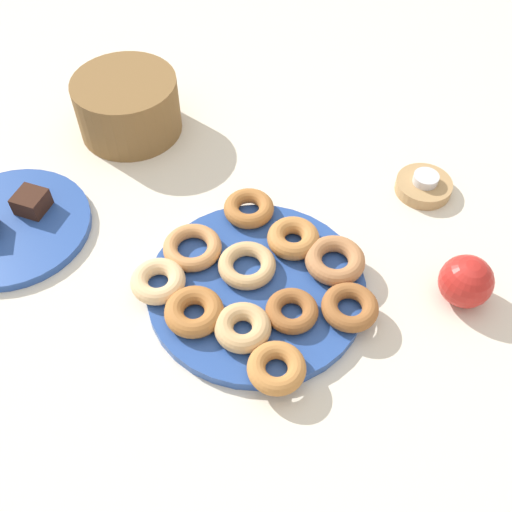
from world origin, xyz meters
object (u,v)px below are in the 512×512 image
donut_1 (247,265)px  apple (466,281)px  donut_2 (158,281)px  donut_6 (192,248)px  donut_5 (335,260)px  donut_9 (249,208)px  donut_10 (350,307)px  donut_3 (194,312)px  donut_8 (243,327)px  basket (128,106)px  brownie_far (31,202)px  donut_0 (293,238)px  donut_plate (256,288)px  donut_7 (277,368)px  cake_plate (12,226)px  candle_holder (423,186)px  tealight (426,179)px  donut_4 (292,311)px

donut_1 → apple: apple is taller
donut_2 → donut_6: 0.08m
donut_5 → donut_9: (-0.13, 0.11, -0.00)m
donut_9 → donut_10: size_ratio=1.00×
donut_3 → donut_8: (0.07, -0.03, -0.00)m
donut_1 → basket: basket is taller
donut_2 → brownie_far: 0.27m
donut_3 → donut_9: 0.21m
donut_0 → brownie_far: bearing=168.3°
donut_plate → donut_7: (0.02, -0.14, 0.02)m
donut_9 → donut_7: bearing=-83.6°
cake_plate → apple: 0.71m
donut_plate → apple: size_ratio=4.16×
donut_8 → donut_6: bearing=117.5°
donut_2 → cake_plate: bearing=152.2°
brownie_far → donut_0: bearing=-11.7°
donut_0 → candle_holder: bearing=29.0°
donut_plate → brownie_far: size_ratio=6.92×
donut_8 → donut_9: (0.01, 0.22, -0.00)m
donut_6 → apple: (0.40, -0.08, 0.01)m
donut_plate → donut_8: (-0.02, -0.08, 0.02)m
donut_3 → tealight: donut_3 is taller
donut_1 → donut_3: bearing=-132.5°
donut_6 → donut_8: donut_8 is taller
donut_plate → apple: 0.30m
apple → donut_1: bearing=172.0°
donut_8 → apple: apple is taller
donut_2 → donut_6: bearing=53.7°
donut_2 → cake_plate: size_ratio=0.32×
brownie_far → donut_plate: bearing=-24.3°
apple → donut_4: bearing=-171.4°
donut_0 → donut_6: bearing=-175.1°
donut_8 → donut_10: donut_8 is taller
donut_5 → donut_6: 0.22m
donut_8 → basket: 0.51m
donut_8 → cake_plate: size_ratio=0.31×
donut_2 → candle_holder: (0.43, 0.20, -0.02)m
donut_0 → donut_1: size_ratio=0.94×
donut_1 → donut_6: 0.09m
donut_10 → candle_holder: 0.30m
donut_plate → cake_plate: (-0.39, 0.13, -0.00)m
donut_4 → donut_5: 0.11m
donut_6 → cake_plate: 0.30m
donut_7 → brownie_far: size_ratio=1.68×
donut_9 → tealight: 0.30m
donut_0 → donut_6: (-0.15, -0.01, -0.00)m
donut_5 → cake_plate: (-0.51, 0.10, -0.02)m
tealight → donut_4: bearing=-132.9°
donut_4 → basket: 0.51m
donut_6 → donut_7: bearing=-60.1°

